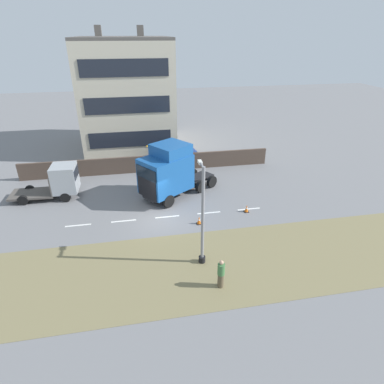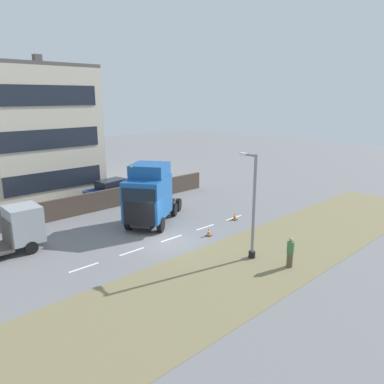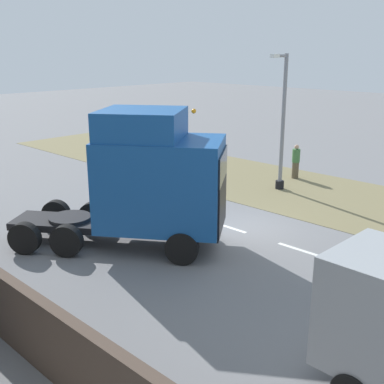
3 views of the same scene
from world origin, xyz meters
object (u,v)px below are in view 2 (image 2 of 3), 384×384
at_px(lamp_post, 253,213).
at_px(pedestrian, 290,253).
at_px(traffic_cone_lead, 235,216).
at_px(traffic_cone_trailing, 209,232).
at_px(flatbed_truck, 16,229).
at_px(parked_car, 111,191).
at_px(lorry_cab, 149,195).

bearing_deg(lamp_post, pedestrian, -166.51).
height_order(traffic_cone_lead, traffic_cone_trailing, same).
xyz_separation_m(lamp_post, pedestrian, (-2.27, -0.54, -1.89)).
distance_m(flatbed_truck, lamp_post, 14.24).
distance_m(parked_car, lamp_post, 16.40).
relative_size(parked_car, traffic_cone_trailing, 8.51).
relative_size(lorry_cab, traffic_cone_trailing, 12.11).
bearing_deg(parked_car, flatbed_truck, 111.45).
height_order(lorry_cab, lamp_post, lamp_post).
height_order(lorry_cab, parked_car, lorry_cab).
height_order(lamp_post, traffic_cone_lead, lamp_post).
distance_m(parked_car, traffic_cone_lead, 11.88).
xyz_separation_m(lorry_cab, parked_car, (7.62, -1.38, -1.32)).
bearing_deg(parked_car, lorry_cab, 160.98).
bearing_deg(traffic_cone_trailing, pedestrian, 178.62).
xyz_separation_m(flatbed_truck, lamp_post, (-10.38, -9.66, 1.29)).
height_order(lorry_cab, traffic_cone_trailing, lorry_cab).
xyz_separation_m(pedestrian, traffic_cone_lead, (7.44, -4.07, -0.57)).
xyz_separation_m(parked_car, lamp_post, (-16.30, 0.50, 1.78)).
xyz_separation_m(flatbed_truck, pedestrian, (-12.65, -10.20, -0.61)).
xyz_separation_m(flatbed_truck, traffic_cone_trailing, (-6.22, -10.36, -1.18)).
height_order(lamp_post, pedestrian, lamp_post).
bearing_deg(traffic_cone_trailing, parked_car, 0.95).
xyz_separation_m(parked_car, traffic_cone_lead, (-11.13, -4.12, -0.68)).
height_order(flatbed_truck, traffic_cone_lead, flatbed_truck).
bearing_deg(traffic_cone_trailing, lamp_post, 170.49).
bearing_deg(flatbed_truck, parked_car, 121.69).
bearing_deg(traffic_cone_lead, traffic_cone_trailing, 104.41).
distance_m(flatbed_truck, pedestrian, 16.26).
bearing_deg(pedestrian, lamp_post, 13.49).
bearing_deg(parked_car, traffic_cone_lead, -168.45).
bearing_deg(traffic_cone_lead, parked_car, 20.31).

